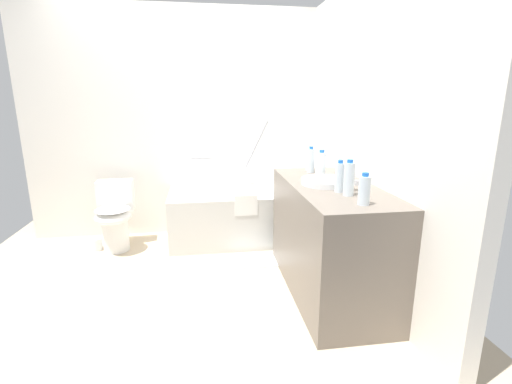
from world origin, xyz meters
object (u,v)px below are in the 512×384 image
Objects in this scene: water_bottle_4 at (364,190)px; toilet_paper_roll at (96,244)px; bath_mat at (264,259)px; drinking_glass_0 at (319,168)px; bathtub at (244,214)px; toilet at (115,215)px; water_bottle_0 at (311,160)px; sink_faucet at (352,179)px; water_bottle_1 at (321,164)px; water_bottle_5 at (349,177)px; sink_basin at (325,182)px; water_bottle_2 at (340,177)px; water_bottle_3 at (349,179)px; drinking_glass_1 at (309,165)px.

toilet_paper_roll is at bearing 141.36° from water_bottle_4.
bath_mat is 1.68m from toilet_paper_roll.
bath_mat is (-0.43, 0.19, -0.89)m from drinking_glass_0.
bathtub reaches higher than water_bottle_4.
toilet_paper_roll is at bearing -88.55° from toilet.
water_bottle_4 is (0.52, -1.67, 0.65)m from bathtub.
sink_faucet is at bearing -67.64° from water_bottle_0.
water_bottle_5 is (0.04, -0.48, -0.00)m from water_bottle_1.
drinking_glass_0 is (0.08, 0.40, 0.03)m from sink_basin.
sink_basin is 0.24m from water_bottle_2.
sink_faucet is at bearing 61.19° from water_bottle_5.
toilet is at bearing 148.52° from sink_basin.
water_bottle_3 is (0.03, -0.10, 0.01)m from water_bottle_2.
water_bottle_3 is at bearing -34.71° from toilet_paper_roll.
water_bottle_0 is 0.68m from water_bottle_2.
toilet reaches higher than toilet_paper_roll.
water_bottle_3 reaches higher than drinking_glass_1.
sink_faucet is (0.21, 0.00, 0.01)m from sink_basin.
water_bottle_3 is 0.22m from water_bottle_4.
bathtub is 15.42× the size of drinking_glass_0.
water_bottle_0 reaches higher than water_bottle_5.
bathtub is 0.62m from bath_mat.
bathtub is at bearing 109.61° from water_bottle_3.
drinking_glass_1 is at bearing 105.80° from drinking_glass_0.
toilet is 3.10× the size of water_bottle_1.
water_bottle_0 is at bearing 89.60° from water_bottle_2.
sink_basin is at bearing 55.24° from toilet.
sink_basin is 0.54m from drinking_glass_1.
bathtub is 1.11m from drinking_glass_0.
bathtub is 6.96× the size of water_bottle_2.
toilet_paper_roll is (-1.98, 1.29, -0.89)m from water_bottle_2.
water_bottle_5 is at bearing -84.03° from water_bottle_0.
sink_basin is 1.64× the size of water_bottle_5.
water_bottle_5 is (0.09, -0.21, 0.08)m from sink_basin.
sink_basin is 3.86× the size of drinking_glass_1.
toilet is at bearing 4.73° from toilet_paper_roll.
water_bottle_1 is 0.81m from water_bottle_4.
sink_faucet is 0.68× the size of water_bottle_0.
sink_basin is 0.21m from sink_faucet.
drinking_glass_1 is (-0.17, 0.54, 0.01)m from sink_faucet.
water_bottle_3 is 0.87m from drinking_glass_1.
water_bottle_3 is (0.04, -0.33, 0.09)m from sink_basin.
bathtub is at bearing 121.19° from sink_faucet.
water_bottle_5 is at bearing -85.64° from water_bottle_1.
bathtub reaches higher than toilet_paper_roll.
water_bottle_0 reaches higher than water_bottle_2.
water_bottle_5 is at bearing 66.84° from water_bottle_3.
water_bottle_1 is at bearing 88.82° from water_bottle_3.
water_bottle_2 reaches higher than drinking_glass_1.
water_bottle_3 is at bearing -116.89° from sink_faucet.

